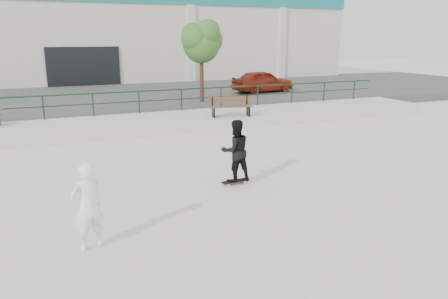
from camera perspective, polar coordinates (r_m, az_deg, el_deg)
name	(u,v)px	position (r m, az deg, el deg)	size (l,w,h in m)	color
ground	(201,213)	(9.99, -2.98, -8.25)	(120.00, 120.00, 0.00)	silver
ledge	(123,126)	(18.78, -13.05, 3.04)	(30.00, 3.00, 0.50)	beige
parking_strip	(96,100)	(27.09, -16.32, 6.26)	(60.00, 14.00, 0.50)	#3A3A3A
railing	(116,98)	(19.89, -13.90, 6.52)	(28.00, 0.06, 1.03)	#143921
commercial_building	(71,28)	(40.78, -19.32, 14.72)	(44.20, 16.33, 8.00)	silver
bench_right	(231,107)	(19.03, 0.87, 5.62)	(1.93, 0.91, 0.86)	#532E1C
tree	(202,40)	(23.29, -2.92, 14.04)	(2.39, 2.12, 4.25)	#442D22
red_car	(263,81)	(27.73, 5.06, 8.89)	(1.60, 3.97, 1.35)	maroon
skateboard	(235,181)	(11.83, 1.47, -4.18)	(0.80, 0.29, 0.09)	black
standing_skater	(235,151)	(11.58, 1.50, -0.16)	(0.81, 0.63, 1.67)	black
seated_skater	(88,206)	(8.47, -17.35, -7.10)	(0.61, 0.40, 1.67)	white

